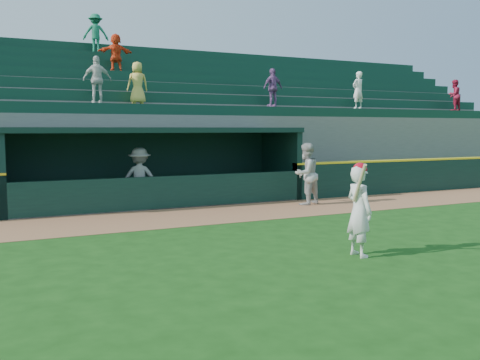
{
  "coord_description": "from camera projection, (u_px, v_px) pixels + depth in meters",
  "views": [
    {
      "loc": [
        -5.13,
        -8.87,
        2.42
      ],
      "look_at": [
        0.0,
        1.6,
        1.3
      ],
      "focal_mm": 40.0,
      "sensor_mm": 36.0,
      "label": 1
    }
  ],
  "objects": [
    {
      "name": "wall_stripe_right",
      "position": [
        459.0,
        158.0,
        21.51
      ],
      "size": [
        15.5,
        0.32,
        0.06
      ],
      "primitive_type": "cube",
      "color": "yellow",
      "rests_on": "field_wall_right"
    },
    {
      "name": "warning_track",
      "position": [
        188.0,
        216.0,
        14.78
      ],
      "size": [
        40.0,
        3.0,
        0.01
      ],
      "primitive_type": "cube",
      "color": "#97603C",
      "rests_on": "ground"
    },
    {
      "name": "dugout_player_inside",
      "position": [
        140.0,
        178.0,
        16.42
      ],
      "size": [
        1.36,
        1.08,
        1.84
      ],
      "primitive_type": "imported",
      "rotation": [
        0.0,
        0.0,
        2.76
      ],
      "color": "gray",
      "rests_on": "ground"
    },
    {
      "name": "batter_at_plate",
      "position": [
        359.0,
        209.0,
        10.1
      ],
      "size": [
        0.49,
        0.79,
        1.81
      ],
      "color": "silver",
      "rests_on": "ground"
    },
    {
      "name": "field_wall_right",
      "position": [
        458.0,
        174.0,
        21.57
      ],
      "size": [
        15.5,
        0.3,
        1.2
      ],
      "primitive_type": "cube",
      "color": "black",
      "rests_on": "ground"
    },
    {
      "name": "dugout",
      "position": [
        154.0,
        161.0,
        17.43
      ],
      "size": [
        9.4,
        2.8,
        2.46
      ],
      "color": "slate",
      "rests_on": "ground"
    },
    {
      "name": "stands",
      "position": [
        119.0,
        129.0,
        21.39
      ],
      "size": [
        34.5,
        6.25,
        7.08
      ],
      "color": "slate",
      "rests_on": "ground"
    },
    {
      "name": "dugout_player_front",
      "position": [
        306.0,
        174.0,
        17.0
      ],
      "size": [
        1.15,
        1.01,
        1.97
      ],
      "primitive_type": "imported",
      "rotation": [
        0.0,
        0.0,
        3.46
      ],
      "color": "#ACACA7",
      "rests_on": "ground"
    },
    {
      "name": "ground",
      "position": [
        276.0,
        253.0,
        10.4
      ],
      "size": [
        120.0,
        120.0,
        0.0
      ],
      "primitive_type": "plane",
      "color": "#164210",
      "rests_on": "ground"
    }
  ]
}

